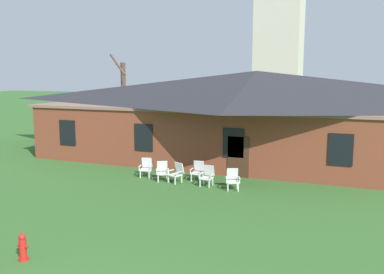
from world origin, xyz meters
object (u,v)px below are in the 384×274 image
(fire_hydrant, at_px, (23,247))
(lawn_chair_left_end, at_px, (177,172))
(lawn_chair_by_porch, at_px, (146,167))
(lawn_chair_near_door, at_px, (162,171))
(lawn_chair_far_side, at_px, (233,179))
(lawn_chair_right_end, at_px, (207,175))
(lawn_chair_middle, at_px, (198,170))

(fire_hydrant, bearing_deg, lawn_chair_left_end, 86.01)
(lawn_chair_by_porch, relative_size, fire_hydrant, 1.21)
(lawn_chair_by_porch, bearing_deg, fire_hydrant, -82.65)
(lawn_chair_near_door, bearing_deg, fire_hydrant, -89.13)
(lawn_chair_by_porch, bearing_deg, lawn_chair_far_side, -8.12)
(lawn_chair_by_porch, relative_size, lawn_chair_left_end, 1.00)
(lawn_chair_left_end, height_order, lawn_chair_far_side, same)
(lawn_chair_near_door, xyz_separation_m, fire_hydrant, (0.14, -9.41, -0.12))
(lawn_chair_left_end, height_order, fire_hydrant, lawn_chair_left_end)
(lawn_chair_right_end, bearing_deg, fire_hydrant, -103.51)
(lawn_chair_by_porch, height_order, lawn_chair_left_end, same)
(lawn_chair_by_porch, distance_m, lawn_chair_middle, 2.76)
(lawn_chair_left_end, xyz_separation_m, fire_hydrant, (-0.65, -9.35, -0.12))
(lawn_chair_left_end, xyz_separation_m, lawn_chair_middle, (0.82, 0.75, 0.00))
(lawn_chair_left_end, xyz_separation_m, lawn_chair_far_side, (2.87, -0.20, 0.00))
(lawn_chair_right_end, distance_m, fire_hydrant, 9.60)
(lawn_chair_middle, bearing_deg, lawn_chair_far_side, -24.94)
(lawn_chair_left_end, bearing_deg, lawn_chair_far_side, -4.09)
(lawn_chair_left_end, relative_size, lawn_chair_middle, 1.00)
(lawn_chair_middle, xyz_separation_m, lawn_chair_right_end, (0.77, -0.76, 0.00))
(lawn_chair_middle, height_order, lawn_chair_far_side, same)
(lawn_chair_left_end, distance_m, lawn_chair_right_end, 1.59)
(lawn_chair_middle, bearing_deg, lawn_chair_near_door, -156.95)
(lawn_chair_left_end, bearing_deg, fire_hydrant, -93.99)
(lawn_chair_middle, xyz_separation_m, fire_hydrant, (-1.47, -10.10, -0.12))
(lawn_chair_middle, relative_size, lawn_chair_far_side, 1.00)
(lawn_chair_near_door, relative_size, fire_hydrant, 1.21)
(lawn_chair_by_porch, bearing_deg, lawn_chair_near_door, -20.44)
(lawn_chair_right_end, bearing_deg, lawn_chair_near_door, 178.19)
(lawn_chair_by_porch, xyz_separation_m, lawn_chair_near_door, (1.13, -0.42, 0.00))
(lawn_chair_near_door, distance_m, lawn_chair_left_end, 0.80)
(lawn_chair_left_end, distance_m, lawn_chair_far_side, 2.88)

